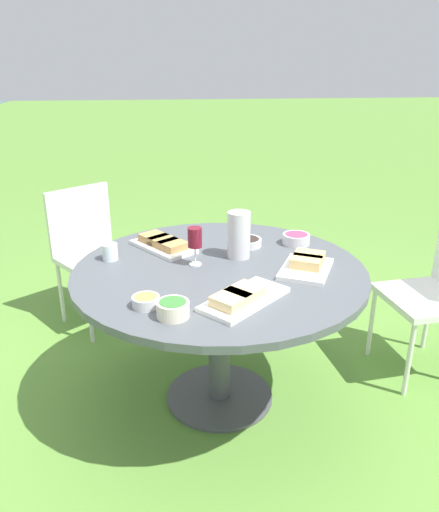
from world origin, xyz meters
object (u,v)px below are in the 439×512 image
at_px(handbag, 296,286).
at_px(dining_table, 220,288).
at_px(water_pitcher, 239,235).
at_px(wine_glass, 195,239).
at_px(chair_near_right, 91,245).

bearing_deg(handbag, dining_table, 146.92).
xyz_separation_m(dining_table, water_pitcher, (0.13, -0.11, 0.22)).
height_order(dining_table, wine_glass, wine_glass).
xyz_separation_m(chair_near_right, wine_glass, (-0.91, -0.63, 0.35)).
bearing_deg(water_pitcher, wine_glass, 109.47).
relative_size(chair_near_right, wine_glass, 4.76).
distance_m(chair_near_right, handbag, 1.46).
height_order(water_pitcher, wine_glass, water_pitcher).
distance_m(chair_near_right, wine_glass, 1.16).
xyz_separation_m(water_pitcher, wine_glass, (-0.08, 0.22, 0.02)).
relative_size(water_pitcher, handbag, 0.63).
bearing_deg(wine_glass, water_pitcher, -70.53).
height_order(dining_table, chair_near_right, chair_near_right).
relative_size(wine_glass, handbag, 0.51).
xyz_separation_m(water_pitcher, handbag, (0.90, -0.56, -0.73)).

